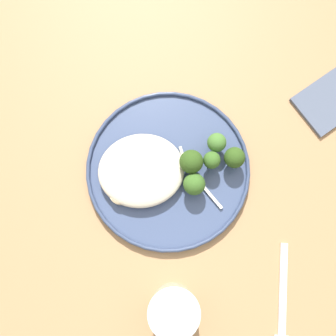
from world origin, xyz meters
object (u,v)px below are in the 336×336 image
object	(u,v)px
seared_scallop_left_edge	(126,173)
seared_scallop_large_seared	(120,195)
broccoli_floret_left_leaning	(194,184)
seared_scallop_right_edge	(152,151)
folded_napkin	(336,96)
broccoli_floret_tall_stalk	(235,159)
broccoli_floret_split_head	(191,161)
dinner_plate	(168,169)
water_glass	(173,309)
seared_scallop_tiny_bay	(157,192)
broccoli_floret_center_pile	(212,160)
dinner_fork	(282,304)
broccoli_floret_small_sprig	(217,143)

from	to	relation	value
seared_scallop_left_edge	seared_scallop_large_seared	bearing A→B (deg)	-111.17
broccoli_floret_left_leaning	seared_scallop_right_edge	bearing A→B (deg)	132.01
folded_napkin	broccoli_floret_tall_stalk	bearing A→B (deg)	-154.00
seared_scallop_large_seared	broccoli_floret_split_head	distance (m)	0.14
folded_napkin	broccoli_floret_split_head	bearing A→B (deg)	-160.67
dinner_plate	broccoli_floret_tall_stalk	xyz separation A→B (m)	(0.11, -0.00, 0.03)
broccoli_floret_tall_stalk	folded_napkin	bearing A→B (deg)	26.00
water_glass	folded_napkin	xyz separation A→B (m)	(0.35, 0.33, -0.05)
dinner_plate	seared_scallop_left_edge	bearing A→B (deg)	-179.87
dinner_plate	seared_scallop_tiny_bay	size ratio (longest dim) A/B	10.80
broccoli_floret_center_pile	folded_napkin	bearing A→B (deg)	21.87
seared_scallop_tiny_bay	dinner_fork	bearing A→B (deg)	-48.39
dinner_plate	broccoli_floret_split_head	size ratio (longest dim) A/B	4.77
water_glass	folded_napkin	distance (m)	0.48
broccoli_floret_small_sprig	water_glass	bearing A→B (deg)	-112.31
dinner_plate	water_glass	world-z (taller)	water_glass
dinner_plate	broccoli_floret_tall_stalk	size ratio (longest dim) A/B	5.68
broccoli_floret_small_sprig	folded_napkin	size ratio (longest dim) A/B	0.32
seared_scallop_tiny_bay	water_glass	world-z (taller)	water_glass
dinner_plate	broccoli_floret_small_sprig	world-z (taller)	broccoli_floret_small_sprig
broccoli_floret_split_head	folded_napkin	size ratio (longest dim) A/B	0.41
dinner_plate	seared_scallop_tiny_bay	bearing A→B (deg)	-121.62
seared_scallop_left_edge	folded_napkin	distance (m)	0.41
dinner_plate	water_glass	xyz separation A→B (m)	(-0.02, -0.23, 0.04)
dinner_plate	folded_napkin	world-z (taller)	dinner_plate
broccoli_floret_left_leaning	dinner_fork	distance (m)	0.25
broccoli_floret_center_pile	broccoli_floret_left_leaning	world-z (taller)	broccoli_floret_left_leaning
broccoli_floret_split_head	broccoli_floret_center_pile	bearing A→B (deg)	-0.48
seared_scallop_tiny_bay	folded_napkin	size ratio (longest dim) A/B	0.18
broccoli_floret_small_sprig	seared_scallop_large_seared	bearing A→B (deg)	-159.09
broccoli_floret_center_pile	water_glass	size ratio (longest dim) A/B	0.42
broccoli_floret_left_leaning	dinner_plate	bearing A→B (deg)	136.78
dinner_plate	seared_scallop_left_edge	distance (m)	0.07
seared_scallop_large_seared	broccoli_floret_left_leaning	distance (m)	0.13
broccoli_floret_center_pile	folded_napkin	xyz separation A→B (m)	(0.25, 0.10, -0.04)
dinner_plate	water_glass	distance (m)	0.24
seared_scallop_right_edge	broccoli_floret_tall_stalk	xyz separation A→B (m)	(0.14, -0.04, 0.02)
broccoli_floret_split_head	folded_napkin	distance (m)	0.31
seared_scallop_large_seared	dinner_plate	bearing A→B (deg)	23.04
dinner_fork	folded_napkin	bearing A→B (deg)	65.03
broccoli_floret_tall_stalk	broccoli_floret_center_pile	bearing A→B (deg)	176.13
broccoli_floret_split_head	dinner_fork	world-z (taller)	broccoli_floret_split_head
seared_scallop_tiny_bay	broccoli_floret_small_sprig	bearing A→B (deg)	31.72
dinner_plate	seared_scallop_large_seared	distance (m)	0.10
broccoli_floret_left_leaning	water_glass	bearing A→B (deg)	-106.99
broccoli_floret_split_head	broccoli_floret_small_sprig	bearing A→B (deg)	31.17
seared_scallop_tiny_bay	broccoli_floret_tall_stalk	distance (m)	0.14
seared_scallop_right_edge	broccoli_floret_split_head	size ratio (longest dim) A/B	0.48
seared_scallop_large_seared	broccoli_floret_small_sprig	xyz separation A→B (m)	(0.18, 0.07, 0.02)
seared_scallop_tiny_bay	broccoli_floret_small_sprig	size ratio (longest dim) A/B	0.55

